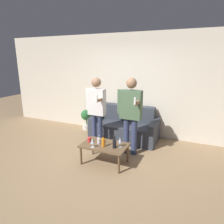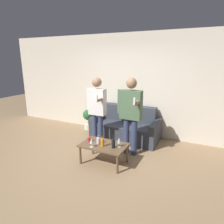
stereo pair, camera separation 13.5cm
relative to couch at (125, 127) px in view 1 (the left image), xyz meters
The scene contains 13 objects.
ground_plane 1.59m from the couch, 93.87° to the right, with size 16.00×16.00×0.00m, color #997A56.
wall_back 1.15m from the couch, 102.91° to the left, with size 8.00×0.06×2.70m.
couch is the anchor object (origin of this frame).
coffee_table 1.40m from the couch, 86.43° to the right, with size 0.91×0.57×0.40m.
bottle_orange 1.50m from the couch, 77.39° to the right, with size 0.07×0.07×0.24m.
bottle_green 1.41m from the couch, 91.14° to the right, with size 0.08×0.08×0.17m.
bottle_dark 1.50m from the couch, 85.89° to the right, with size 0.07×0.07×0.22m.
wine_glass_near 1.62m from the couch, 92.39° to the right, with size 0.08×0.08×0.18m.
wine_glass_far 1.45m from the couch, 73.55° to the right, with size 0.08×0.08×0.19m.
cup_on_table 1.43m from the couch, 100.33° to the right, with size 0.07×0.07×0.10m.
person_standing_left 1.10m from the couch, 118.74° to the right, with size 0.47×0.42×1.65m.
person_standing_right 1.12m from the couch, 62.64° to the right, with size 0.53×0.44×1.67m.
potted_plant 1.30m from the couch, behind, with size 0.31×0.31×0.60m.
Camera 1 is at (1.81, -3.10, 2.04)m, focal length 32.00 mm.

